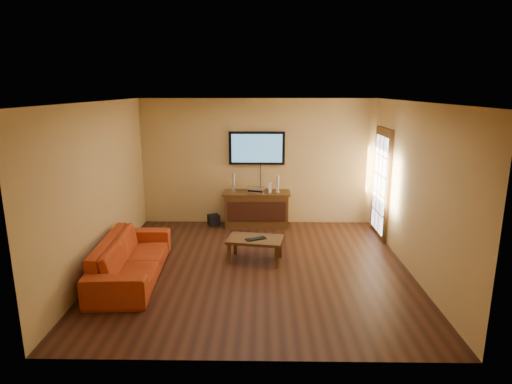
{
  "coord_description": "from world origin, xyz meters",
  "views": [
    {
      "loc": [
        0.11,
        -6.6,
        2.9
      ],
      "look_at": [
        -0.01,
        0.8,
        1.1
      ],
      "focal_mm": 30.0,
      "sensor_mm": 36.0,
      "label": 1
    }
  ],
  "objects_px": {
    "sofa": "(131,251)",
    "coffee_table": "(255,241)",
    "speaker_right": "(278,185)",
    "keyboard": "(256,239)",
    "bottle": "(230,224)",
    "subwoofer": "(214,220)",
    "av_receiver": "(257,190)",
    "game_console": "(270,188)",
    "television": "(257,148)",
    "speaker_left": "(233,183)",
    "media_console": "(257,209)"
  },
  "relations": [
    {
      "from": "game_console",
      "to": "subwoofer",
      "type": "bearing_deg",
      "value": -172.73
    },
    {
      "from": "television",
      "to": "speaker_right",
      "type": "height_order",
      "value": "television"
    },
    {
      "from": "sofa",
      "to": "coffee_table",
      "type": "bearing_deg",
      "value": -72.82
    },
    {
      "from": "media_console",
      "to": "television",
      "type": "xyz_separation_m",
      "value": [
        -0.0,
        0.23,
        1.28
      ]
    },
    {
      "from": "media_console",
      "to": "speaker_right",
      "type": "xyz_separation_m",
      "value": [
        0.44,
        -0.01,
        0.54
      ]
    },
    {
      "from": "television",
      "to": "subwoofer",
      "type": "distance_m",
      "value": 1.82
    },
    {
      "from": "media_console",
      "to": "subwoofer",
      "type": "xyz_separation_m",
      "value": [
        -0.94,
        0.05,
        -0.27
      ]
    },
    {
      "from": "coffee_table",
      "to": "bottle",
      "type": "bearing_deg",
      "value": 108.32
    },
    {
      "from": "television",
      "to": "sofa",
      "type": "distance_m",
      "value": 3.65
    },
    {
      "from": "media_console",
      "to": "speaker_left",
      "type": "distance_m",
      "value": 0.75
    },
    {
      "from": "speaker_left",
      "to": "bottle",
      "type": "height_order",
      "value": "speaker_left"
    },
    {
      "from": "speaker_left",
      "to": "subwoofer",
      "type": "distance_m",
      "value": 0.94
    },
    {
      "from": "game_console",
      "to": "subwoofer",
      "type": "height_order",
      "value": "game_console"
    },
    {
      "from": "bottle",
      "to": "keyboard",
      "type": "distance_m",
      "value": 1.88
    },
    {
      "from": "bottle",
      "to": "television",
      "type": "bearing_deg",
      "value": 37.15
    },
    {
      "from": "media_console",
      "to": "game_console",
      "type": "height_order",
      "value": "game_console"
    },
    {
      "from": "sofa",
      "to": "av_receiver",
      "type": "distance_m",
      "value": 3.28
    },
    {
      "from": "sofa",
      "to": "speaker_left",
      "type": "bearing_deg",
      "value": -31.61
    },
    {
      "from": "speaker_left",
      "to": "bottle",
      "type": "bearing_deg",
      "value": -108.77
    },
    {
      "from": "media_console",
      "to": "bottle",
      "type": "bearing_deg",
      "value": -160.42
    },
    {
      "from": "bottle",
      "to": "keyboard",
      "type": "bearing_deg",
      "value": -71.7
    },
    {
      "from": "subwoofer",
      "to": "speaker_left",
      "type": "bearing_deg",
      "value": -28.93
    },
    {
      "from": "subwoofer",
      "to": "speaker_right",
      "type": "bearing_deg",
      "value": -26.62
    },
    {
      "from": "coffee_table",
      "to": "speaker_right",
      "type": "height_order",
      "value": "speaker_right"
    },
    {
      "from": "media_console",
      "to": "coffee_table",
      "type": "height_order",
      "value": "media_console"
    },
    {
      "from": "media_console",
      "to": "keyboard",
      "type": "relative_size",
      "value": 3.75
    },
    {
      "from": "av_receiver",
      "to": "subwoofer",
      "type": "height_order",
      "value": "av_receiver"
    },
    {
      "from": "subwoofer",
      "to": "coffee_table",
      "type": "bearing_deg",
      "value": -88.5
    },
    {
      "from": "speaker_right",
      "to": "keyboard",
      "type": "bearing_deg",
      "value": -102.42
    },
    {
      "from": "sofa",
      "to": "bottle",
      "type": "xyz_separation_m",
      "value": [
        1.35,
        2.42,
        -0.33
      ]
    },
    {
      "from": "speaker_left",
      "to": "subwoofer",
      "type": "bearing_deg",
      "value": 175.09
    },
    {
      "from": "media_console",
      "to": "av_receiver",
      "type": "height_order",
      "value": "av_receiver"
    },
    {
      "from": "television",
      "to": "coffee_table",
      "type": "height_order",
      "value": "television"
    },
    {
      "from": "television",
      "to": "bottle",
      "type": "bearing_deg",
      "value": -142.85
    },
    {
      "from": "coffee_table",
      "to": "keyboard",
      "type": "bearing_deg",
      "value": -72.2
    },
    {
      "from": "keyboard",
      "to": "coffee_table",
      "type": "bearing_deg",
      "value": 107.8
    },
    {
      "from": "bottle",
      "to": "game_console",
      "type": "bearing_deg",
      "value": 11.17
    },
    {
      "from": "television",
      "to": "game_console",
      "type": "height_order",
      "value": "television"
    },
    {
      "from": "speaker_right",
      "to": "subwoofer",
      "type": "distance_m",
      "value": 1.6
    },
    {
      "from": "media_console",
      "to": "speaker_left",
      "type": "xyz_separation_m",
      "value": [
        -0.49,
        0.01,
        0.56
      ]
    },
    {
      "from": "speaker_right",
      "to": "subwoofer",
      "type": "xyz_separation_m",
      "value": [
        -1.38,
        0.06,
        -0.81
      ]
    },
    {
      "from": "coffee_table",
      "to": "television",
      "type": "bearing_deg",
      "value": 89.98
    },
    {
      "from": "av_receiver",
      "to": "game_console",
      "type": "xyz_separation_m",
      "value": [
        0.29,
        -0.04,
        0.06
      ]
    },
    {
      "from": "sofa",
      "to": "media_console",
      "type": "bearing_deg",
      "value": -39.4
    },
    {
      "from": "speaker_right",
      "to": "keyboard",
      "type": "distance_m",
      "value": 2.06
    },
    {
      "from": "speaker_right",
      "to": "television",
      "type": "bearing_deg",
      "value": 151.78
    },
    {
      "from": "speaker_right",
      "to": "keyboard",
      "type": "height_order",
      "value": "speaker_right"
    },
    {
      "from": "coffee_table",
      "to": "keyboard",
      "type": "relative_size",
      "value": 2.67
    },
    {
      "from": "sofa",
      "to": "game_console",
      "type": "height_order",
      "value": "game_console"
    },
    {
      "from": "game_console",
      "to": "subwoofer",
      "type": "distance_m",
      "value": 1.44
    }
  ]
}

